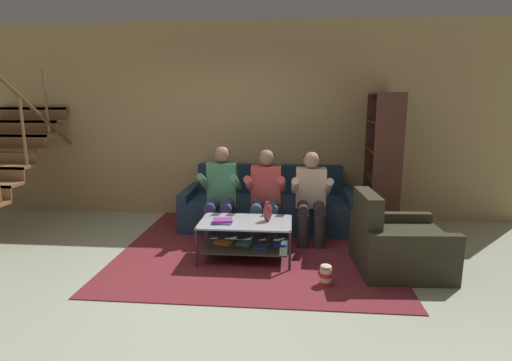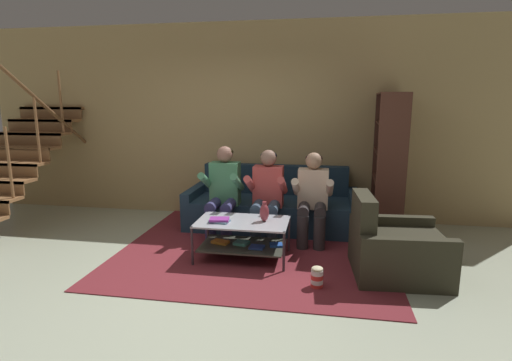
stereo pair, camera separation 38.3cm
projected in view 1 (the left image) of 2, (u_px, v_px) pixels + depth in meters
ground at (209, 283)px, 3.93m from camera, size 16.80×16.80×0.00m
back_partition at (240, 122)px, 6.05m from camera, size 8.40×0.12×2.90m
couch at (268, 207)px, 5.68m from camera, size 2.37×0.92×0.84m
person_seated_left at (221, 190)px, 5.13m from camera, size 0.50×0.58×1.19m
person_seated_middle at (266, 192)px, 5.08m from camera, size 0.50×0.58×1.15m
person_seated_right at (311, 193)px, 5.03m from camera, size 0.50×0.58×1.13m
coffee_table at (246, 234)px, 4.49m from camera, size 1.02×0.62×0.44m
area_rug at (257, 243)px, 5.02m from camera, size 3.15×3.18×0.01m
vase at (267, 212)px, 4.45m from camera, size 0.10×0.10×0.22m
book_stack at (223, 221)px, 4.40m from camera, size 0.23×0.19×0.04m
bookshelf at (383, 179)px, 5.45m from camera, size 0.41×0.98×1.87m
armchair at (397, 245)px, 4.20m from camera, size 0.96×0.92×0.84m
popcorn_tub at (326, 275)px, 3.87m from camera, size 0.12×0.12×0.22m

